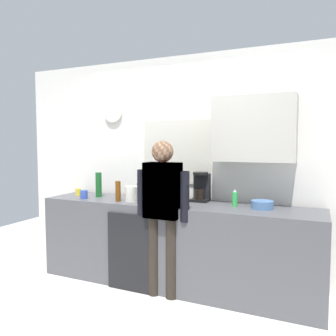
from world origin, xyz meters
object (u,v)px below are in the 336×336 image
bottle_green_wine (99,185)px  dish_soap (235,199)px  coffee_maker (201,188)px  person_at_sink (163,205)px  bottle_clear_soda (164,189)px  cup_yellow_cup (78,192)px  bottle_olive_oil (182,194)px  person_guest (163,205)px  potted_plant (143,187)px  mixing_bowl (262,205)px  storage_canister (131,194)px  bottle_amber_beer (118,191)px  cup_blue_mug (84,194)px

bottle_green_wine → dish_soap: 1.65m
coffee_maker → person_at_sink: 0.60m
bottle_clear_soda → cup_yellow_cup: (-1.17, -0.02, -0.10)m
dish_soap → bottle_olive_oil: bearing=-155.8°
coffee_maker → person_guest: bearing=-113.0°
cup_yellow_cup → potted_plant: 0.85m
mixing_bowl → person_guest: size_ratio=0.14×
mixing_bowl → bottle_clear_soda: bearing=-178.8°
storage_canister → person_guest: person_guest is taller
bottle_green_wine → person_at_sink: size_ratio=0.19×
bottle_amber_beer → bottle_green_wine: bearing=156.0°
coffee_maker → cup_yellow_cup: bearing=-171.9°
bottle_amber_beer → cup_blue_mug: size_ratio=2.30×
bottle_amber_beer → dish_soap: bottle_amber_beer is taller
bottle_olive_oil → bottle_clear_soda: bottle_clear_soda is taller
coffee_maker → cup_blue_mug: size_ratio=3.30×
bottle_green_wine → dish_soap: size_ratio=1.67×
cup_blue_mug → potted_plant: bearing=31.8°
cup_yellow_cup → person_guest: bearing=-13.8°
bottle_clear_soda → cup_yellow_cup: size_ratio=3.29×
bottle_green_wine → person_guest: bearing=-17.4°
mixing_bowl → person_at_sink: person_at_sink is taller
bottle_olive_oil → mixing_bowl: (0.78, 0.22, -0.08)m
bottle_amber_beer → dish_soap: 1.29m
mixing_bowl → storage_canister: storage_canister is taller
bottle_green_wine → mixing_bowl: 1.93m
person_at_sink → potted_plant: bearing=139.9°
dish_soap → person_at_sink: (-0.65, -0.37, -0.05)m
bottle_amber_beer → mixing_bowl: (1.55, 0.22, -0.07)m
coffee_maker → mixing_bowl: coffee_maker is taller
coffee_maker → dish_soap: bearing=-22.2°
bottle_green_wine → potted_plant: (0.51, 0.18, -0.02)m
storage_canister → dish_soap: bearing=8.4°
bottle_green_wine → person_guest: (1.00, -0.31, -0.12)m
bottle_green_wine → potted_plant: bearing=19.9°
potted_plant → person_at_sink: (0.49, -0.50, -0.11)m
bottle_olive_oil → person_guest: 0.23m
person_at_sink → person_guest: 0.00m
coffee_maker → bottle_green_wine: (-1.23, -0.23, 0.00)m
bottle_clear_soda → potted_plant: (-0.35, 0.16, -0.01)m
bottle_green_wine → person_at_sink: 1.06m
cup_blue_mug → potted_plant: (0.59, 0.37, 0.08)m
cup_yellow_cup → storage_canister: (0.84, -0.12, 0.04)m
person_guest → storage_canister: bearing=-10.7°
dish_soap → person_guest: person_guest is taller
bottle_amber_beer → potted_plant: size_ratio=1.00×
bottle_amber_beer → bottle_clear_soda: (0.47, 0.19, 0.02)m
cup_yellow_cup → potted_plant: (0.82, 0.18, 0.09)m
bottle_amber_beer → mixing_bowl: bearing=8.0°
bottle_olive_oil → potted_plant: 0.74m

